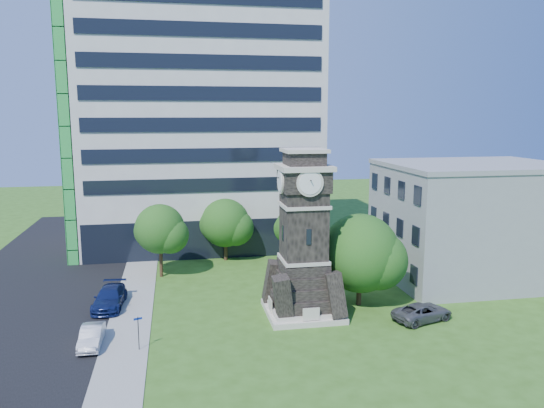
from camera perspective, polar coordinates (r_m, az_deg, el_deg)
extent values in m
plane|color=#335A19|center=(37.84, -0.48, -13.10)|extent=(160.00, 160.00, 0.00)
cube|color=gray|center=(42.13, -14.79, -10.96)|extent=(3.00, 70.00, 0.06)
cube|color=black|center=(43.67, -26.18, -10.94)|extent=(14.00, 80.00, 0.02)
cube|color=beige|center=(40.16, 3.32, -11.42)|extent=(5.40, 5.40, 0.40)
cube|color=beige|center=(40.03, 3.33, -10.96)|extent=(4.80, 4.80, 0.30)
cube|color=black|center=(38.20, 3.42, -1.58)|extent=(3.00, 3.00, 6.40)
cube|color=beige|center=(38.90, 3.38, -5.92)|extent=(3.25, 3.25, 0.25)
cube|color=beige|center=(38.02, 3.44, -0.10)|extent=(3.25, 3.25, 0.25)
cube|color=black|center=(36.97, 3.97, -3.55)|extent=(0.35, 0.08, 1.10)
cube|color=black|center=(37.76, 3.47, 2.59)|extent=(3.30, 3.30, 1.60)
cube|color=beige|center=(37.66, 3.48, 3.95)|extent=(3.70, 3.70, 0.35)
cylinder|color=white|center=(36.06, 4.14, 2.25)|extent=(1.56, 0.06, 1.56)
cylinder|color=white|center=(37.37, 0.83, 2.53)|extent=(0.06, 1.56, 1.56)
cube|color=black|center=(37.60, 3.49, 4.86)|extent=(2.60, 2.60, 0.90)
cube|color=beige|center=(37.56, 3.50, 5.77)|extent=(3.00, 3.00, 0.25)
cube|color=silver|center=(60.45, -7.68, 8.98)|extent=(25.00, 15.00, 28.00)
cube|color=black|center=(54.73, -7.02, -3.76)|extent=(24.50, 0.80, 4.00)
cube|color=gray|center=(50.65, 20.72, -1.94)|extent=(15.00, 12.00, 10.00)
cube|color=gray|center=(49.92, 21.07, 3.92)|extent=(15.20, 12.20, 0.40)
imported|color=#B7B9BF|center=(36.72, -18.84, -13.32)|extent=(1.33, 3.78, 1.24)
imported|color=#111C4D|center=(43.00, -17.06, -9.61)|extent=(2.47, 5.33, 1.51)
imported|color=#525357|center=(40.19, 15.88, -11.12)|extent=(4.94, 3.34, 1.26)
cube|color=black|center=(38.40, 1.83, -12.15)|extent=(0.06, 0.48, 0.75)
cube|color=black|center=(38.80, 4.51, -11.93)|extent=(0.06, 0.48, 0.75)
cube|color=black|center=(38.55, 3.18, -11.89)|extent=(1.93, 0.51, 0.04)
cube|color=black|center=(38.66, 3.10, -11.36)|extent=(1.93, 0.04, 0.43)
cylinder|color=black|center=(35.03, -14.17, -13.37)|extent=(0.05, 0.05, 2.22)
cube|color=navy|center=(34.66, -14.23, -11.88)|extent=(0.53, 0.04, 0.13)
cylinder|color=#332114|center=(49.45, -11.85, -6.21)|extent=(0.31, 0.31, 2.58)
sphere|color=#205F1C|center=(48.69, -11.97, -2.63)|extent=(4.47, 4.47, 4.47)
sphere|color=#205F1C|center=(48.35, -10.90, -3.29)|extent=(3.36, 3.36, 3.36)
sphere|color=#205F1C|center=(49.33, -12.86, -2.85)|extent=(3.13, 3.13, 3.13)
cylinder|color=#332114|center=(54.01, -5.01, -4.87)|extent=(0.36, 0.36, 2.24)
sphere|color=#35621D|center=(53.39, -5.05, -2.03)|extent=(4.88, 4.88, 4.88)
sphere|color=#35621D|center=(53.10, -3.95, -2.56)|extent=(3.66, 3.66, 3.66)
sphere|color=#35621D|center=(53.97, -6.01, -2.19)|extent=(3.41, 3.41, 3.41)
cylinder|color=#332114|center=(51.96, 2.61, -5.43)|extent=(0.33, 0.33, 2.22)
sphere|color=#276C20|center=(51.32, 2.63, -2.50)|extent=(4.04, 4.04, 4.04)
sphere|color=#276C20|center=(51.22, 3.62, -3.03)|extent=(3.03, 3.03, 3.03)
sphere|color=#276C20|center=(51.70, 1.74, -2.68)|extent=(2.83, 2.83, 2.83)
cylinder|color=#332114|center=(42.12, 9.34, -9.08)|extent=(0.38, 0.38, 2.39)
sphere|color=#2E621D|center=(41.28, 9.45, -5.23)|extent=(6.05, 6.05, 6.05)
sphere|color=#2E621D|center=(41.28, 11.31, -5.96)|extent=(4.54, 4.54, 4.54)
sphere|color=#2E621D|center=(41.70, 7.71, -5.41)|extent=(4.24, 4.24, 4.24)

